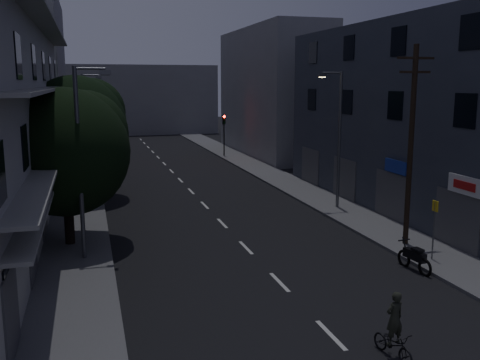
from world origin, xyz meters
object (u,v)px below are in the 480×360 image
motorcycle (414,258)px  cyclist (393,336)px  utility_pole (411,142)px  bus_stop_sign (434,219)px

motorcycle → cyclist: cyclist is taller
utility_pole → cyclist: size_ratio=4.66×
utility_pole → bus_stop_sign: 3.76m
utility_pole → cyclist: 11.56m
utility_pole → motorcycle: 5.46m
motorcycle → cyclist: size_ratio=1.03×
motorcycle → cyclist: 7.53m
utility_pole → cyclist: utility_pole is taller
bus_stop_sign → cyclist: bearing=-132.0°
motorcycle → utility_pole: bearing=56.6°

